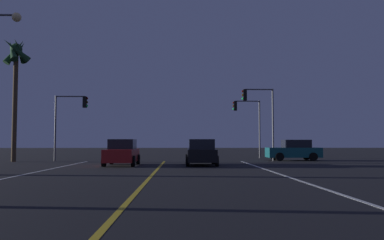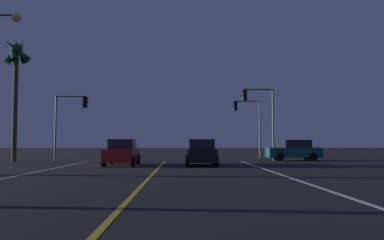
{
  "view_description": "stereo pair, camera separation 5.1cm",
  "coord_description": "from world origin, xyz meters",
  "px_view_note": "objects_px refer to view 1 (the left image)",
  "views": [
    {
      "loc": [
        1.39,
        0.11,
        1.54
      ],
      "look_at": [
        2.04,
        26.51,
        3.0
      ],
      "focal_mm": 36.92,
      "sensor_mm": 36.0,
      "label": 1
    },
    {
      "loc": [
        1.44,
        0.11,
        1.54
      ],
      "look_at": [
        2.04,
        26.51,
        3.0
      ],
      "focal_mm": 36.92,
      "sensor_mm": 36.0,
      "label": 2
    }
  ],
  "objects_px": {
    "palm_tree_left_far": "(16,63)",
    "car_oncoming": "(122,153)",
    "traffic_light_near_left": "(71,113)",
    "car_ahead_far": "(201,153)",
    "car_crossing_side": "(294,150)",
    "traffic_light_far_right": "(247,116)",
    "traffic_light_near_right": "(259,108)"
  },
  "relations": [
    {
      "from": "car_crossing_side",
      "to": "traffic_light_near_left",
      "type": "height_order",
      "value": "traffic_light_near_left"
    },
    {
      "from": "car_crossing_side",
      "to": "palm_tree_left_far",
      "type": "distance_m",
      "value": 23.24
    },
    {
      "from": "car_crossing_side",
      "to": "palm_tree_left_far",
      "type": "height_order",
      "value": "palm_tree_left_far"
    },
    {
      "from": "car_oncoming",
      "to": "traffic_light_far_right",
      "type": "xyz_separation_m",
      "value": [
        10.03,
        11.24,
        3.19
      ]
    },
    {
      "from": "traffic_light_near_right",
      "to": "traffic_light_far_right",
      "type": "relative_size",
      "value": 1.07
    },
    {
      "from": "traffic_light_far_right",
      "to": "palm_tree_left_far",
      "type": "xyz_separation_m",
      "value": [
        -19.1,
        -6.32,
        3.7
      ]
    },
    {
      "from": "car_crossing_side",
      "to": "traffic_light_far_right",
      "type": "bearing_deg",
      "value": -58.22
    },
    {
      "from": "traffic_light_far_right",
      "to": "traffic_light_near_left",
      "type": "bearing_deg",
      "value": 20.15
    },
    {
      "from": "car_crossing_side",
      "to": "car_ahead_far",
      "type": "relative_size",
      "value": 1.0
    },
    {
      "from": "car_ahead_far",
      "to": "car_oncoming",
      "type": "bearing_deg",
      "value": 89.95
    },
    {
      "from": "car_crossing_side",
      "to": "traffic_light_near_right",
      "type": "relative_size",
      "value": 0.74
    },
    {
      "from": "car_crossing_side",
      "to": "car_ahead_far",
      "type": "distance_m",
      "value": 10.14
    },
    {
      "from": "traffic_light_far_right",
      "to": "palm_tree_left_far",
      "type": "bearing_deg",
      "value": 18.3
    },
    {
      "from": "car_oncoming",
      "to": "traffic_light_near_left",
      "type": "relative_size",
      "value": 0.83
    },
    {
      "from": "car_ahead_far",
      "to": "traffic_light_near_right",
      "type": "distance_m",
      "value": 8.31
    },
    {
      "from": "palm_tree_left_far",
      "to": "traffic_light_far_right",
      "type": "bearing_deg",
      "value": 18.3
    },
    {
      "from": "traffic_light_near_left",
      "to": "car_oncoming",
      "type": "bearing_deg",
      "value": -49.19
    },
    {
      "from": "car_oncoming",
      "to": "palm_tree_left_far",
      "type": "relative_size",
      "value": 0.44
    },
    {
      "from": "car_crossing_side",
      "to": "car_ahead_far",
      "type": "bearing_deg",
      "value": 38.62
    },
    {
      "from": "palm_tree_left_far",
      "to": "car_ahead_far",
      "type": "bearing_deg",
      "value": -19.09
    },
    {
      "from": "traffic_light_far_right",
      "to": "palm_tree_left_far",
      "type": "height_order",
      "value": "palm_tree_left_far"
    },
    {
      "from": "car_ahead_far",
      "to": "traffic_light_near_right",
      "type": "height_order",
      "value": "traffic_light_near_right"
    },
    {
      "from": "car_ahead_far",
      "to": "traffic_light_near_left",
      "type": "xyz_separation_m",
      "value": [
        -10.11,
        5.74,
        3.03
      ]
    },
    {
      "from": "car_oncoming",
      "to": "palm_tree_left_far",
      "type": "xyz_separation_m",
      "value": [
        -9.07,
        4.92,
        6.89
      ]
    },
    {
      "from": "traffic_light_near_right",
      "to": "traffic_light_far_right",
      "type": "height_order",
      "value": "traffic_light_near_right"
    },
    {
      "from": "traffic_light_near_right",
      "to": "traffic_light_near_left",
      "type": "xyz_separation_m",
      "value": [
        -15.04,
        0.0,
        -0.41
      ]
    },
    {
      "from": "car_crossing_side",
      "to": "car_oncoming",
      "type": "xyz_separation_m",
      "value": [
        -13.08,
        -6.32,
        0.0
      ]
    },
    {
      "from": "traffic_light_near_left",
      "to": "palm_tree_left_far",
      "type": "bearing_deg",
      "value": -168.77
    },
    {
      "from": "palm_tree_left_far",
      "to": "car_oncoming",
      "type": "bearing_deg",
      "value": -28.48
    },
    {
      "from": "car_oncoming",
      "to": "traffic_light_near_right",
      "type": "distance_m",
      "value": 12.11
    },
    {
      "from": "car_crossing_side",
      "to": "car_oncoming",
      "type": "height_order",
      "value": "same"
    },
    {
      "from": "traffic_light_near_left",
      "to": "palm_tree_left_far",
      "type": "distance_m",
      "value": 5.7
    }
  ]
}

